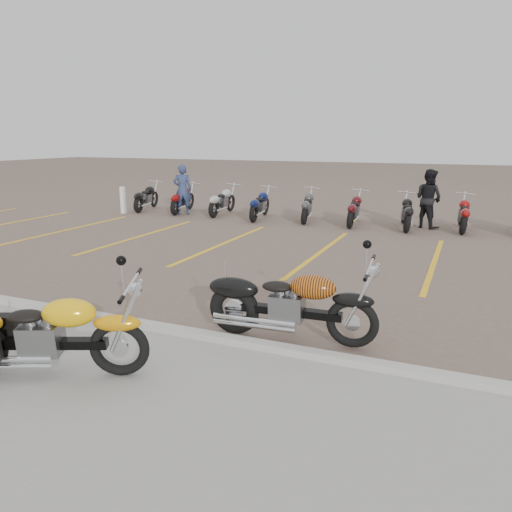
{
  "coord_description": "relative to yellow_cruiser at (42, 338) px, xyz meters",
  "views": [
    {
      "loc": [
        3.33,
        -7.79,
        2.81
      ],
      "look_at": [
        -0.08,
        0.13,
        0.75
      ],
      "focal_mm": 35.0,
      "sensor_mm": 36.0,
      "label": 1
    }
  ],
  "objects": [
    {
      "name": "bg_bike_row",
      "position": [
        1.84,
        12.28,
        0.05
      ],
      "size": [
        19.09,
        2.07,
        1.1
      ],
      "color": "black",
      "rests_on": "ground"
    },
    {
      "name": "concrete_apron",
      "position": [
        1.17,
        -0.77,
        -0.49
      ],
      "size": [
        60.0,
        5.0,
        0.01
      ],
      "primitive_type": "cube",
      "color": "#9E9B93",
      "rests_on": "ground"
    },
    {
      "name": "person_a",
      "position": [
        -5.29,
        11.83,
        0.42
      ],
      "size": [
        0.8,
        0.7,
        1.84
      ],
      "primitive_type": "imported",
      "rotation": [
        0.0,
        0.0,
        3.62
      ],
      "color": "navy",
      "rests_on": "ground"
    },
    {
      "name": "person_b",
      "position": [
        3.29,
        12.47,
        0.42
      ],
      "size": [
        1.13,
        1.08,
        1.85
      ],
      "primitive_type": "imported",
      "rotation": [
        0.0,
        0.0,
        2.56
      ],
      "color": "black",
      "rests_on": "ground"
    },
    {
      "name": "parking_stripes",
      "position": [
        1.17,
        7.73,
        -0.5
      ],
      "size": [
        38.0,
        5.5,
        0.01
      ],
      "primitive_type": null,
      "color": "gold",
      "rests_on": "ground"
    },
    {
      "name": "ground",
      "position": [
        1.17,
        3.73,
        -0.5
      ],
      "size": [
        100.0,
        100.0,
        0.0
      ],
      "primitive_type": "plane",
      "color": "#6F5A4F",
      "rests_on": "ground"
    },
    {
      "name": "yellow_cruiser",
      "position": [
        0.0,
        0.0,
        0.0
      ],
      "size": [
        2.3,
        1.11,
        1.01
      ],
      "rotation": [
        0.09,
        0.0,
        0.41
      ],
      "color": "black",
      "rests_on": "ground"
    },
    {
      "name": "curb",
      "position": [
        1.17,
        1.73,
        -0.44
      ],
      "size": [
        60.0,
        0.18,
        0.12
      ],
      "primitive_type": "cube",
      "color": "#ADAAA3",
      "rests_on": "ground"
    },
    {
      "name": "flame_cruiser",
      "position": [
        2.28,
        2.2,
        -0.0
      ],
      "size": [
        2.44,
        0.41,
        1.0
      ],
      "rotation": [
        0.07,
        0.0,
        0.07
      ],
      "color": "black",
      "rests_on": "ground"
    },
    {
      "name": "bollard",
      "position": [
        -7.53,
        11.19,
        0.0
      ],
      "size": [
        0.16,
        0.16,
        1.0
      ],
      "primitive_type": "cube",
      "rotation": [
        0.0,
        0.0,
        0.08
      ],
      "color": "white",
      "rests_on": "ground"
    }
  ]
}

